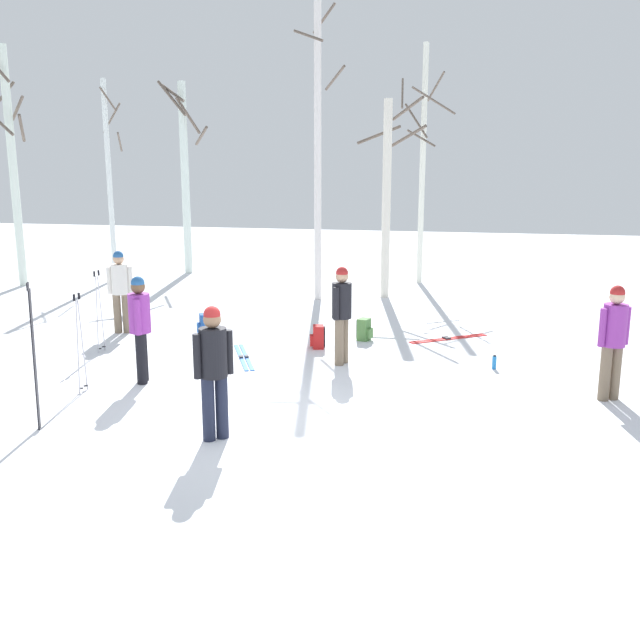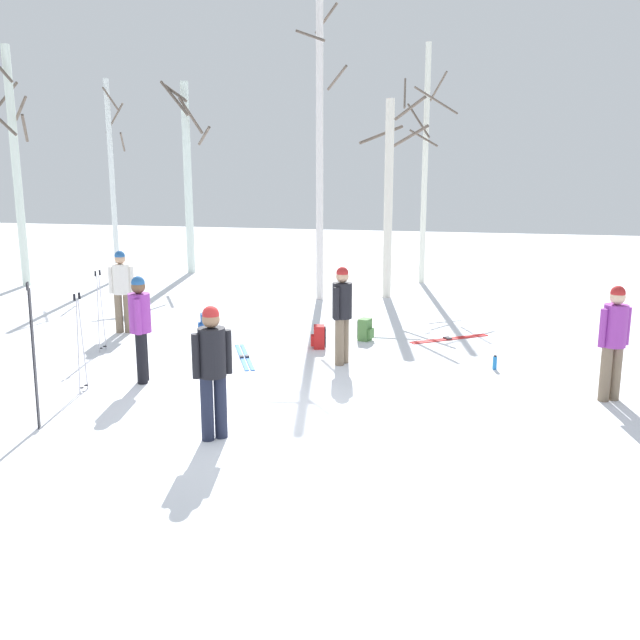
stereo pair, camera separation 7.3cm
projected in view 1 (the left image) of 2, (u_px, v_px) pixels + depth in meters
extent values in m
plane|color=white|center=(262.00, 421.00, 9.34)|extent=(60.00, 60.00, 0.00)
cylinder|color=#72604C|center=(339.00, 342.00, 11.95)|extent=(0.16, 0.16, 0.82)
cylinder|color=#72604C|center=(344.00, 340.00, 12.10)|extent=(0.16, 0.16, 0.82)
cylinder|color=black|center=(342.00, 300.00, 11.87)|extent=(0.34, 0.34, 0.62)
sphere|color=tan|center=(342.00, 276.00, 11.78)|extent=(0.22, 0.22, 0.22)
sphere|color=#B22626|center=(342.00, 273.00, 11.77)|extent=(0.21, 0.21, 0.21)
cylinder|color=black|center=(336.00, 304.00, 11.70)|extent=(0.10, 0.10, 0.56)
cylinder|color=black|center=(347.00, 300.00, 12.06)|extent=(0.10, 0.10, 0.56)
cylinder|color=#72604C|center=(605.00, 373.00, 10.11)|extent=(0.16, 0.16, 0.82)
cylinder|color=#72604C|center=(615.00, 372.00, 10.16)|extent=(0.16, 0.16, 0.82)
cylinder|color=purple|center=(615.00, 325.00, 9.98)|extent=(0.34, 0.34, 0.62)
sphere|color=beige|center=(617.00, 297.00, 9.89)|extent=(0.22, 0.22, 0.22)
sphere|color=#B22626|center=(618.00, 293.00, 9.88)|extent=(0.21, 0.21, 0.21)
cylinder|color=purple|center=(602.00, 328.00, 9.92)|extent=(0.10, 0.10, 0.56)
cylinder|color=purple|center=(626.00, 326.00, 10.05)|extent=(0.10, 0.10, 0.56)
cylinder|color=black|center=(141.00, 359.00, 10.89)|extent=(0.16, 0.16, 0.82)
cylinder|color=black|center=(143.00, 356.00, 11.06)|extent=(0.16, 0.16, 0.82)
cylinder|color=purple|center=(139.00, 313.00, 10.82)|extent=(0.34, 0.34, 0.62)
sphere|color=brown|center=(138.00, 287.00, 10.73)|extent=(0.22, 0.22, 0.22)
sphere|color=#265999|center=(138.00, 283.00, 10.72)|extent=(0.21, 0.21, 0.21)
cylinder|color=purple|center=(138.00, 317.00, 10.62)|extent=(0.10, 0.10, 0.56)
cylinder|color=purple|center=(141.00, 312.00, 11.03)|extent=(0.10, 0.10, 0.56)
cylinder|color=#72604C|center=(117.00, 314.00, 14.32)|extent=(0.16, 0.16, 0.82)
cylinder|color=#72604C|center=(126.00, 313.00, 14.35)|extent=(0.16, 0.16, 0.82)
cylinder|color=silver|center=(120.00, 279.00, 14.18)|extent=(0.34, 0.34, 0.62)
sphere|color=tan|center=(118.00, 259.00, 14.09)|extent=(0.22, 0.22, 0.22)
sphere|color=#265999|center=(118.00, 256.00, 14.08)|extent=(0.21, 0.21, 0.21)
cylinder|color=silver|center=(109.00, 280.00, 14.16)|extent=(0.10, 0.10, 0.56)
cylinder|color=silver|center=(130.00, 280.00, 14.21)|extent=(0.10, 0.10, 0.56)
cylinder|color=#1E2338|center=(208.00, 409.00, 8.60)|extent=(0.16, 0.16, 0.82)
cylinder|color=#1E2338|center=(222.00, 407.00, 8.69)|extent=(0.16, 0.16, 0.82)
cylinder|color=black|center=(213.00, 353.00, 8.49)|extent=(0.34, 0.34, 0.62)
sphere|color=#997051|center=(212.00, 319.00, 8.40)|extent=(0.22, 0.22, 0.22)
sphere|color=#B22626|center=(212.00, 314.00, 8.39)|extent=(0.21, 0.21, 0.21)
cylinder|color=black|center=(197.00, 356.00, 8.39)|extent=(0.10, 0.10, 0.56)
cylinder|color=black|center=(229.00, 352.00, 8.60)|extent=(0.10, 0.10, 0.56)
cube|color=black|center=(35.00, 359.00, 8.96)|extent=(0.10, 0.19, 1.85)
cube|color=black|center=(28.00, 286.00, 8.76)|extent=(0.04, 0.06, 0.10)
cube|color=black|center=(34.00, 360.00, 8.91)|extent=(0.10, 0.19, 1.85)
cube|color=black|center=(27.00, 287.00, 8.70)|extent=(0.04, 0.06, 0.10)
cube|color=blue|center=(241.00, 357.00, 12.51)|extent=(0.86, 1.66, 0.02)
cube|color=#333338|center=(241.00, 357.00, 12.45)|extent=(0.11, 0.14, 0.03)
cube|color=blue|center=(246.00, 357.00, 12.53)|extent=(0.86, 1.66, 0.02)
cube|color=#333338|center=(247.00, 356.00, 12.47)|extent=(0.11, 0.14, 0.03)
cube|color=red|center=(447.00, 338.00, 13.92)|extent=(1.45, 1.12, 0.02)
cube|color=#333338|center=(445.00, 337.00, 13.90)|extent=(0.13, 0.12, 0.03)
cube|color=red|center=(450.00, 339.00, 13.83)|extent=(1.45, 1.12, 0.02)
cube|color=#333338|center=(448.00, 338.00, 13.81)|extent=(0.13, 0.12, 0.03)
cylinder|color=#B2B2BC|center=(101.00, 313.00, 12.85)|extent=(0.02, 0.11, 1.43)
cylinder|color=black|center=(99.00, 273.00, 12.69)|extent=(0.04, 0.04, 0.10)
cylinder|color=black|center=(104.00, 347.00, 12.99)|extent=(0.07, 0.07, 0.01)
cylinder|color=#B2B2BC|center=(97.00, 315.00, 12.71)|extent=(0.02, 0.11, 1.43)
cylinder|color=black|center=(94.00, 274.00, 12.55)|extent=(0.04, 0.04, 0.10)
cylinder|color=black|center=(99.00, 349.00, 12.85)|extent=(0.07, 0.07, 0.01)
cylinder|color=#B2B2BC|center=(83.00, 345.00, 10.50)|extent=(0.02, 0.11, 1.43)
cylinder|color=black|center=(79.00, 296.00, 10.34)|extent=(0.04, 0.04, 0.10)
cylinder|color=black|center=(86.00, 386.00, 10.64)|extent=(0.07, 0.07, 0.01)
cylinder|color=#B2B2BC|center=(78.00, 347.00, 10.38)|extent=(0.02, 0.11, 1.43)
cylinder|color=black|center=(74.00, 298.00, 10.22)|extent=(0.04, 0.04, 0.10)
cylinder|color=black|center=(81.00, 388.00, 10.52)|extent=(0.07, 0.07, 0.01)
cube|color=#4C7F3F|center=(364.00, 329.00, 13.73)|extent=(0.26, 0.30, 0.44)
cube|color=#4C7F3F|center=(370.00, 333.00, 13.69)|extent=(0.11, 0.20, 0.20)
cube|color=black|center=(357.00, 330.00, 13.73)|extent=(0.03, 0.04, 0.37)
cube|color=black|center=(360.00, 328.00, 13.85)|extent=(0.03, 0.04, 0.37)
cube|color=red|center=(318.00, 337.00, 13.12)|extent=(0.26, 0.30, 0.44)
cube|color=red|center=(312.00, 340.00, 13.13)|extent=(0.11, 0.20, 0.20)
cube|color=black|center=(324.00, 336.00, 13.19)|extent=(0.03, 0.04, 0.37)
cube|color=black|center=(325.00, 338.00, 13.06)|extent=(0.03, 0.04, 0.37)
cube|color=#1E4C99|center=(205.00, 324.00, 14.18)|extent=(0.30, 0.33, 0.44)
cube|color=#1E4C99|center=(199.00, 328.00, 14.16)|extent=(0.15, 0.20, 0.20)
cube|color=black|center=(210.00, 323.00, 14.28)|extent=(0.04, 0.04, 0.37)
cube|color=black|center=(211.00, 325.00, 14.15)|extent=(0.04, 0.04, 0.37)
cylinder|color=#1E72BF|center=(494.00, 363.00, 11.76)|extent=(0.07, 0.07, 0.22)
cylinder|color=black|center=(495.00, 356.00, 11.74)|extent=(0.05, 0.05, 0.02)
cylinder|color=silver|center=(13.00, 169.00, 19.57)|extent=(0.24, 0.24, 6.71)
cylinder|color=brown|center=(22.00, 128.00, 19.41)|extent=(0.42, 0.65, 0.74)
cylinder|color=brown|center=(18.00, 108.00, 19.45)|extent=(0.64, 0.34, 0.66)
cylinder|color=silver|center=(109.00, 182.00, 20.82)|extent=(0.16, 0.16, 5.96)
cylinder|color=brown|center=(108.00, 99.00, 20.15)|extent=(0.32, 0.48, 0.68)
cylinder|color=brown|center=(120.00, 142.00, 20.64)|extent=(0.35, 0.74, 0.54)
cylinder|color=brown|center=(112.00, 118.00, 20.72)|extent=(0.68, 0.12, 0.88)
cylinder|color=silver|center=(185.00, 180.00, 22.14)|extent=(0.26, 0.26, 6.04)
cylinder|color=brown|center=(173.00, 93.00, 21.23)|extent=(0.86, 0.33, 0.58)
cylinder|color=brown|center=(172.00, 98.00, 21.18)|extent=(1.05, 0.34, 1.09)
cylinder|color=brown|center=(201.00, 136.00, 22.10)|extent=(0.84, 0.99, 0.56)
cylinder|color=brown|center=(188.00, 116.00, 21.43)|extent=(0.59, 0.70, 1.09)
cylinder|color=silver|center=(318.00, 147.00, 17.31)|extent=(0.18, 0.18, 7.80)
cylinder|color=brown|center=(335.00, 78.00, 17.17)|extent=(0.69, 0.80, 0.51)
cylinder|color=brown|center=(324.00, 18.00, 16.91)|extent=(0.65, 0.27, 0.68)
cylinder|color=brown|center=(308.00, 36.00, 16.43)|extent=(0.81, 0.35, 0.36)
cylinder|color=silver|center=(386.00, 201.00, 17.89)|extent=(0.23, 0.23, 5.09)
cylinder|color=brown|center=(408.00, 108.00, 17.70)|extent=(0.93, 0.97, 0.54)
cylinder|color=brown|center=(404.00, 138.00, 18.03)|extent=(1.24, 0.80, 0.66)
cylinder|color=brown|center=(379.00, 135.00, 18.09)|extent=(1.10, 0.68, 0.52)
cylinder|color=white|center=(423.00, 167.00, 20.12)|extent=(0.17, 0.17, 6.85)
cylinder|color=brown|center=(434.00, 101.00, 19.12)|extent=(1.21, 0.68, 0.73)
cylinder|color=brown|center=(416.00, 121.00, 19.57)|extent=(0.74, 0.45, 0.99)
cylinder|color=brown|center=(402.00, 93.00, 19.75)|extent=(0.21, 1.30, 0.97)
cylinder|color=brown|center=(436.00, 87.00, 19.81)|extent=(0.56, 0.65, 0.77)
cylinder|color=brown|center=(421.00, 138.00, 19.58)|extent=(0.84, 0.11, 0.51)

